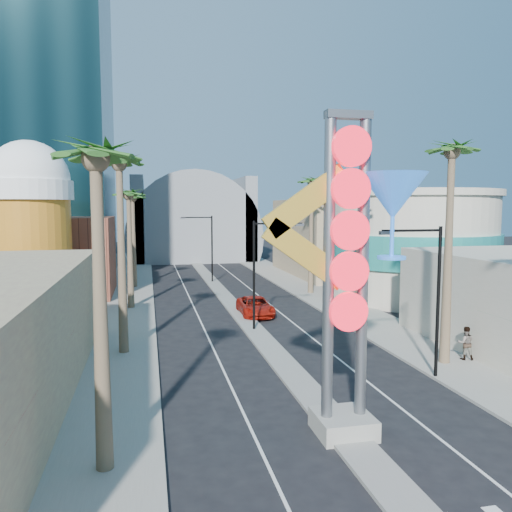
{
  "coord_description": "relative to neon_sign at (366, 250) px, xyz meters",
  "views": [
    {
      "loc": [
        -7.42,
        -14.86,
        8.95
      ],
      "look_at": [
        0.41,
        21.19,
        5.36
      ],
      "focal_mm": 35.0,
      "sensor_mm": 36.0,
      "label": 1
    }
  ],
  "objects": [
    {
      "name": "palm_0",
      "position": [
        -9.82,
        -0.96,
        2.62
      ],
      "size": [
        2.4,
        2.4,
        11.7
      ],
      "color": "brown",
      "rests_on": "ground"
    },
    {
      "name": "sidewalk_east",
      "position": [
        8.68,
        32.04,
        -7.23
      ],
      "size": [
        5.0,
        100.0,
        0.15
      ],
      "primitive_type": "cube",
      "color": "gray",
      "rests_on": "ground"
    },
    {
      "name": "streetlight_0",
      "position": [
        -0.27,
        17.04,
        -2.43
      ],
      "size": [
        3.79,
        0.25,
        8.0
      ],
      "color": "black",
      "rests_on": "ground"
    },
    {
      "name": "filler_east",
      "position": [
        15.18,
        45.04,
        -2.31
      ],
      "size": [
        10.0,
        20.0,
        10.0
      ],
      "primitive_type": "cube",
      "color": "#997B62",
      "rests_on": "ground"
    },
    {
      "name": "turquoise_building",
      "position": [
        17.18,
        27.04,
        -2.06
      ],
      "size": [
        16.6,
        16.6,
        10.6
      ],
      "color": "#B7B29B",
      "rests_on": "ground"
    },
    {
      "name": "palm_7",
      "position": [
        8.18,
        31.04,
        3.52
      ],
      "size": [
        2.4,
        2.4,
        12.7
      ],
      "color": "brown",
      "rests_on": "ground"
    },
    {
      "name": "palm_5",
      "position": [
        8.18,
        7.04,
        3.96
      ],
      "size": [
        2.4,
        2.4,
        13.2
      ],
      "color": "brown",
      "rests_on": "ground"
    },
    {
      "name": "red_pickup",
      "position": [
        0.38,
        22.15,
        -6.54
      ],
      "size": [
        2.63,
        5.56,
        1.53
      ],
      "primitive_type": "imported",
      "rotation": [
        0.0,
        0.0,
        -0.02
      ],
      "color": "#B31B0D",
      "rests_on": "ground"
    },
    {
      "name": "streetlight_2",
      "position": [
        5.91,
        5.04,
        -2.47
      ],
      "size": [
        3.45,
        0.25,
        8.0
      ],
      "color": "black",
      "rests_on": "ground"
    },
    {
      "name": "beer_mug",
      "position": [
        -17.82,
        27.04,
        0.54
      ],
      "size": [
        7.0,
        7.0,
        14.5
      ],
      "color": "#BC7119",
      "rests_on": "ground"
    },
    {
      "name": "palm_6",
      "position": [
        8.18,
        19.04,
        2.62
      ],
      "size": [
        2.4,
        2.4,
        11.7
      ],
      "color": "brown",
      "rests_on": "ground"
    },
    {
      "name": "hotel_tower",
      "position": [
        -22.82,
        49.04,
        17.69
      ],
      "size": [
        20.0,
        20.0,
        50.0
      ],
      "primitive_type": "cube",
      "color": "black",
      "rests_on": "ground"
    },
    {
      "name": "palm_2",
      "position": [
        -9.82,
        27.04,
        2.17
      ],
      "size": [
        2.4,
        2.4,
        11.2
      ],
      "color": "brown",
      "rests_on": "ground"
    },
    {
      "name": "median",
      "position": [
        -0.82,
        35.04,
        -7.23
      ],
      "size": [
        1.6,
        84.0,
        0.15
      ],
      "primitive_type": "cube",
      "color": "gray",
      "rests_on": "ground"
    },
    {
      "name": "ground",
      "position": [
        -0.82,
        -2.96,
        -7.31
      ],
      "size": [
        240.0,
        240.0,
        0.0
      ],
      "primitive_type": "plane",
      "color": "black",
      "rests_on": "ground"
    },
    {
      "name": "neon_sign",
      "position": [
        0.0,
        0.0,
        0.0
      ],
      "size": [
        6.53,
        2.6,
        12.55
      ],
      "color": "gray",
      "rests_on": "ground"
    },
    {
      "name": "sidewalk_west",
      "position": [
        -10.32,
        32.04,
        -7.23
      ],
      "size": [
        5.0,
        100.0,
        0.15
      ],
      "primitive_type": "cube",
      "color": "gray",
      "rests_on": "ground"
    },
    {
      "name": "pedestrian_b",
      "position": [
        9.66,
        7.25,
        -6.18
      ],
      "size": [
        1.13,
        1.0,
        1.95
      ],
      "primitive_type": "imported",
      "rotation": [
        0.0,
        0.0,
        2.81
      ],
      "color": "gray",
      "rests_on": "sidewalk_east"
    },
    {
      "name": "palm_3",
      "position": [
        -9.82,
        39.04,
        2.17
      ],
      "size": [
        2.4,
        2.4,
        11.2
      ],
      "color": "brown",
      "rests_on": "ground"
    },
    {
      "name": "brick_filler_west",
      "position": [
        -16.82,
        35.04,
        -3.31
      ],
      "size": [
        10.0,
        10.0,
        8.0
      ],
      "primitive_type": "cube",
      "color": "brown",
      "rests_on": "ground"
    },
    {
      "name": "streetlight_1",
      "position": [
        -1.36,
        41.04,
        -2.43
      ],
      "size": [
        3.79,
        0.25,
        8.0
      ],
      "color": "black",
      "rests_on": "ground"
    },
    {
      "name": "palm_1",
      "position": [
        -9.82,
        13.04,
        3.52
      ],
      "size": [
        2.4,
        2.4,
        12.7
      ],
      "color": "brown",
      "rests_on": "ground"
    },
    {
      "name": "canopy",
      "position": [
        -0.82,
        69.04,
        -3.0
      ],
      "size": [
        22.0,
        16.0,
        22.0
      ],
      "color": "slate",
      "rests_on": "ground"
    }
  ]
}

